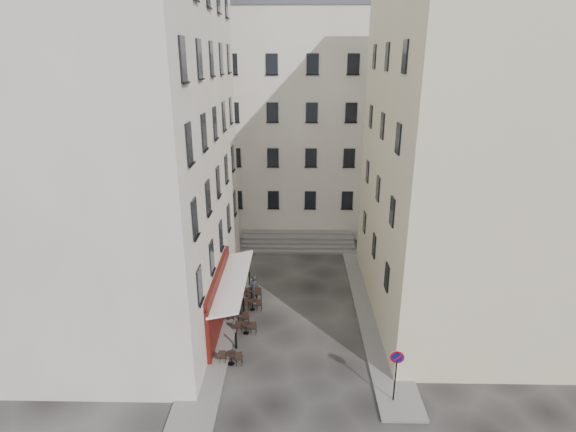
{
  "coord_description": "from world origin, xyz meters",
  "views": [
    {
      "loc": [
        -0.15,
        -20.9,
        14.49
      ],
      "look_at": [
        -0.62,
        4.0,
        5.65
      ],
      "focal_mm": 28.0,
      "sensor_mm": 36.0,
      "label": 1
    }
  ],
  "objects_px": {
    "bistro_table_b": "(246,327)",
    "pedestrian": "(254,288)",
    "no_parking_sign": "(396,367)",
    "bistro_table_a": "(231,357)"
  },
  "relations": [
    {
      "from": "no_parking_sign",
      "to": "bistro_table_b",
      "type": "relative_size",
      "value": 2.3
    },
    {
      "from": "no_parking_sign",
      "to": "bistro_table_a",
      "type": "relative_size",
      "value": 2.29
    },
    {
      "from": "no_parking_sign",
      "to": "bistro_table_a",
      "type": "height_order",
      "value": "no_parking_sign"
    },
    {
      "from": "bistro_table_a",
      "to": "no_parking_sign",
      "type": "bearing_deg",
      "value": -18.13
    },
    {
      "from": "no_parking_sign",
      "to": "pedestrian",
      "type": "height_order",
      "value": "no_parking_sign"
    },
    {
      "from": "no_parking_sign",
      "to": "bistro_table_a",
      "type": "bearing_deg",
      "value": 170.13
    },
    {
      "from": "bistro_table_a",
      "to": "pedestrian",
      "type": "xyz_separation_m",
      "value": [
        0.59,
        6.24,
        0.46
      ]
    },
    {
      "from": "no_parking_sign",
      "to": "bistro_table_b",
      "type": "distance_m",
      "value": 8.87
    },
    {
      "from": "bistro_table_b",
      "to": "pedestrian",
      "type": "height_order",
      "value": "pedestrian"
    },
    {
      "from": "no_parking_sign",
      "to": "bistro_table_a",
      "type": "distance_m",
      "value": 8.09
    }
  ]
}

